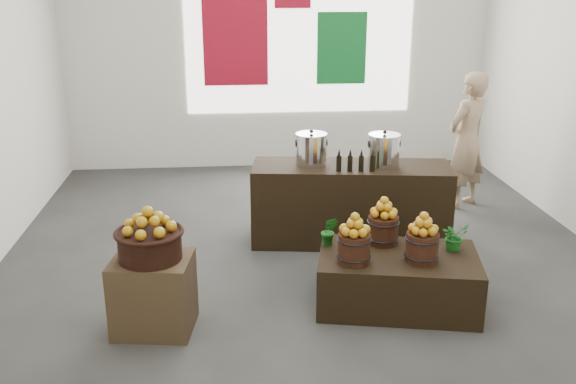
{
  "coord_description": "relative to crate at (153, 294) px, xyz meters",
  "views": [
    {
      "loc": [
        -0.72,
        -5.67,
        2.65
      ],
      "look_at": [
        -0.23,
        -0.4,
        0.88
      ],
      "focal_mm": 40.0,
      "sensor_mm": 36.0,
      "label": 1
    }
  ],
  "objects": [
    {
      "name": "apple_bucket_front_right",
      "position": [
        2.16,
        0.08,
        0.28
      ],
      "size": [
        0.26,
        0.26,
        0.24
      ],
      "primitive_type": "cylinder",
      "color": "#3A1A0F",
      "rests_on": "display_table"
    },
    {
      "name": "stock_pot_center",
      "position": [
        2.18,
        1.58,
        0.68
      ],
      "size": [
        0.31,
        0.31,
        0.31
      ],
      "primitive_type": "cylinder",
      "color": "silver",
      "rests_on": "counter"
    },
    {
      "name": "oil_cruets",
      "position": [
        1.83,
        1.43,
        0.64
      ],
      "size": [
        0.3,
        0.09,
        0.23
      ],
      "primitive_type": null,
      "rotation": [
        0.0,
        0.0,
        -0.14
      ],
      "color": "black",
      "rests_on": "counter"
    },
    {
      "name": "herb_garnish_left",
      "position": [
        1.46,
        0.47,
        0.28
      ],
      "size": [
        0.17,
        0.16,
        0.26
      ],
      "primitive_type": "imported",
      "rotation": [
        0.0,
        0.0,
        -0.32
      ],
      "color": "#125715",
      "rests_on": "display_table"
    },
    {
      "name": "back_opening",
      "position": [
        1.65,
        4.58,
        1.7
      ],
      "size": [
        3.2,
        0.02,
        2.4
      ],
      "primitive_type": "cube",
      "color": "white",
      "rests_on": "back_wall"
    },
    {
      "name": "apples_in_bucket_front_right",
      "position": [
        2.16,
        0.08,
        0.49
      ],
      "size": [
        0.2,
        0.2,
        0.18
      ],
      "primitive_type": null,
      "color": "#991704",
      "rests_on": "apple_bucket_front_right"
    },
    {
      "name": "counter",
      "position": [
        1.86,
        1.63,
        0.11
      ],
      "size": [
        2.09,
        0.91,
        0.83
      ],
      "primitive_type": "cube",
      "rotation": [
        0.0,
        0.0,
        -0.14
      ],
      "color": "black",
      "rests_on": "ground"
    },
    {
      "name": "deco_red_left",
      "position": [
        0.75,
        4.57,
        1.6
      ],
      "size": [
        0.9,
        0.04,
        1.4
      ],
      "primitive_type": "cube",
      "color": "maroon",
      "rests_on": "back_wall"
    },
    {
      "name": "deco_green_right",
      "position": [
        2.25,
        4.57,
        1.4
      ],
      "size": [
        0.7,
        0.04,
        1.0
      ],
      "primitive_type": "cube",
      "color": "#0F6526",
      "rests_on": "back_wall"
    },
    {
      "name": "crate",
      "position": [
        0.0,
        0.0,
        0.0
      ],
      "size": [
        0.67,
        0.57,
        0.6
      ],
      "primitive_type": "cube",
      "rotation": [
        0.0,
        0.0,
        -0.14
      ],
      "color": "#503D25",
      "rests_on": "ground"
    },
    {
      "name": "herb_garnish_right",
      "position": [
        2.5,
        0.28,
        0.28
      ],
      "size": [
        0.28,
        0.26,
        0.25
      ],
      "primitive_type": "imported",
      "rotation": [
        0.0,
        0.0,
        0.37
      ],
      "color": "#125715",
      "rests_on": "display_table"
    },
    {
      "name": "apple_bucket_rear",
      "position": [
        1.93,
        0.48,
        0.28
      ],
      "size": [
        0.26,
        0.26,
        0.24
      ],
      "primitive_type": "cylinder",
      "color": "#3A1A0F",
      "rests_on": "display_table"
    },
    {
      "name": "wicker_basket",
      "position": [
        0.0,
        0.0,
        0.41
      ],
      "size": [
        0.48,
        0.48,
        0.22
      ],
      "primitive_type": "cylinder",
      "color": "black",
      "rests_on": "crate"
    },
    {
      "name": "shopper",
      "position": [
        3.43,
        2.6,
        0.51
      ],
      "size": [
        0.71,
        0.66,
        1.63
      ],
      "primitive_type": "imported",
      "rotation": [
        0.0,
        0.0,
        3.74
      ],
      "color": "tan",
      "rests_on": "ground"
    },
    {
      "name": "stock_pot_left",
      "position": [
        1.45,
        1.68,
        0.68
      ],
      "size": [
        0.31,
        0.31,
        0.31
      ],
      "primitive_type": "cylinder",
      "color": "silver",
      "rests_on": "counter"
    },
    {
      "name": "apple_bucket_front_left",
      "position": [
        1.6,
        0.11,
        0.28
      ],
      "size": [
        0.26,
        0.26,
        0.24
      ],
      "primitive_type": "cylinder",
      "color": "#3A1A0F",
      "rests_on": "display_table"
    },
    {
      "name": "apples_in_bucket_front_left",
      "position": [
        1.6,
        0.11,
        0.49
      ],
      "size": [
        0.2,
        0.2,
        0.18
      ],
      "primitive_type": null,
      "color": "#991704",
      "rests_on": "apple_bucket_front_left"
    },
    {
      "name": "back_wall",
      "position": [
        1.35,
        4.6,
        1.7
      ],
      "size": [
        6.0,
        0.04,
        4.0
      ],
      "primitive_type": "cube",
      "color": "silver",
      "rests_on": "ground"
    },
    {
      "name": "display_table",
      "position": [
        2.01,
        0.21,
        -0.07
      ],
      "size": [
        1.46,
        1.06,
        0.46
      ],
      "primitive_type": "cube",
      "rotation": [
        0.0,
        0.0,
        -0.21
      ],
      "color": "black",
      "rests_on": "ground"
    },
    {
      "name": "apples_in_bucket_rear",
      "position": [
        1.93,
        0.48,
        0.49
      ],
      "size": [
        0.2,
        0.2,
        0.18
      ],
      "primitive_type": null,
      "color": "#991704",
      "rests_on": "apple_bucket_rear"
    },
    {
      "name": "apples_in_basket",
      "position": [
        0.0,
        0.0,
        0.62
      ],
      "size": [
        0.38,
        0.38,
        0.2
      ],
      "primitive_type": null,
      "color": "#991704",
      "rests_on": "wicker_basket"
    },
    {
      "name": "ground",
      "position": [
        1.35,
        1.1,
        -0.3
      ],
      "size": [
        7.0,
        7.0,
        0.0
      ],
      "primitive_type": "plane",
      "color": "#3C3C39",
      "rests_on": "ground"
    }
  ]
}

